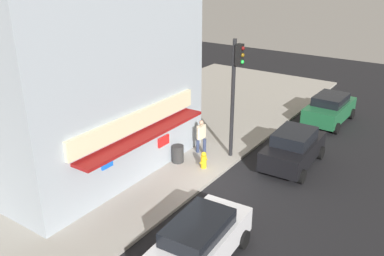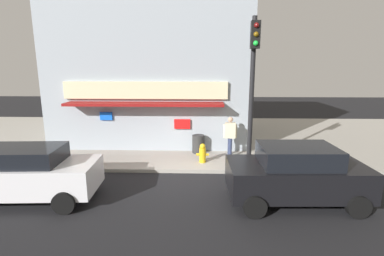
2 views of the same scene
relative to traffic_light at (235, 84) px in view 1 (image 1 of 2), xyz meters
The scene contains 10 objects.
ground_plane 4.49m from the traffic_light, 169.76° to the right, with size 54.87×54.87×0.00m, color black.
sidewalk 6.76m from the traffic_light, 115.66° to the left, with size 36.58×11.12×0.14m, color #A39E93.
corner_building 7.28m from the traffic_light, 127.24° to the left, with size 9.69×8.29×7.92m.
traffic_light is the anchor object (origin of this frame).
fire_hydrant 3.73m from the traffic_light, 165.12° to the left, with size 0.52×0.28×0.79m.
trash_can 4.18m from the traffic_light, 137.97° to the left, with size 0.56×0.56×0.82m, color #2D2D2D.
pedestrian 3.05m from the traffic_light, 113.86° to the left, with size 0.60×0.57×1.74m.
parked_car_black 4.01m from the traffic_light, 70.80° to the right, with size 4.05×2.18×1.75m.
parked_car_green 8.25m from the traffic_light, 17.93° to the right, with size 4.16×2.21×1.70m.
parked_car_white 8.31m from the traffic_light, 158.86° to the right, with size 4.48×2.16×1.67m.
Camera 1 is at (-13.59, -8.11, 9.01)m, focal length 38.66 mm.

